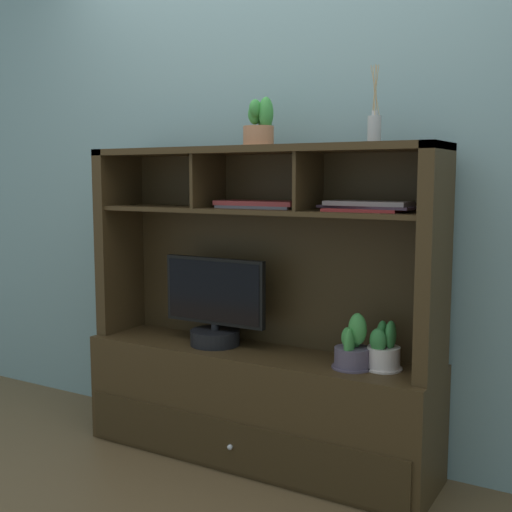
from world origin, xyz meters
name	(u,v)px	position (x,y,z in m)	size (l,w,h in m)	color
floor_plane	(256,459)	(0.00, 0.00, -0.01)	(6.00, 6.00, 0.02)	brown
back_wall	(281,152)	(0.00, 0.23, 1.40)	(6.00, 0.02, 2.80)	#7A999C
media_console	(257,369)	(0.00, 0.01, 0.42)	(1.65, 0.44, 1.42)	#3B2A16
tv_monitor	(215,310)	(-0.21, -0.02, 0.67)	(0.52, 0.23, 0.41)	black
potted_orchid	(353,349)	(0.48, -0.05, 0.59)	(0.17, 0.17, 0.23)	#524759
potted_fern	(384,350)	(0.60, 0.00, 0.59)	(0.15, 0.15, 0.20)	beige
magazine_stack_left	(259,204)	(-0.01, 0.04, 1.16)	(0.39, 0.18, 0.03)	slate
magazine_stack_centre	(367,207)	(0.51, 0.02, 1.17)	(0.42, 0.21, 0.04)	#A02829
diffuser_bottle	(374,128)	(0.54, 0.01, 1.48)	(0.05, 0.05, 0.30)	#AFADAE
potted_succulent	(260,127)	(0.01, 0.02, 1.50)	(0.15, 0.15, 0.21)	#B3734E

